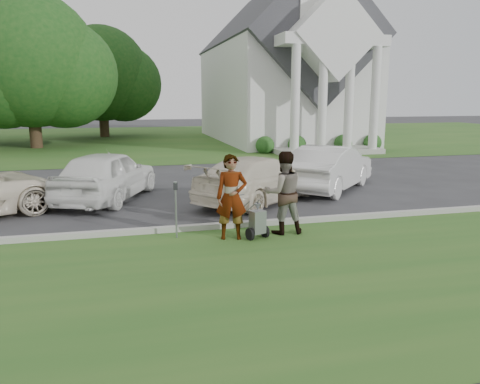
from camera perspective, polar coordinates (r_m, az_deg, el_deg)
name	(u,v)px	position (r m, az deg, el deg)	size (l,w,h in m)	color
ground	(239,234)	(11.30, -0.18, -5.15)	(120.00, 120.00, 0.00)	#333335
grass_strip	(279,280)	(8.58, 4.73, -10.68)	(80.00, 7.00, 0.01)	#29591E
church_lawn	(156,139)	(37.74, -10.17, 6.41)	(80.00, 30.00, 0.01)	#29591E
curb	(233,225)	(11.80, -0.83, -4.06)	(80.00, 0.18, 0.15)	#9E9E93
church	(282,59)	(35.67, 5.10, 15.81)	(9.19, 19.00, 24.10)	white
tree_left	(30,66)	(33.00, -24.26, 13.78)	(10.63, 8.40, 9.71)	#332316
tree_back	(101,78)	(40.55, -16.54, 13.15)	(9.61, 7.60, 8.89)	#332316
striping_cart	(257,223)	(10.84, 2.12, -3.74)	(0.69, 1.05, 0.91)	black
person_left	(232,198)	(10.68, -1.04, -0.70)	(0.72, 0.47, 1.96)	#999999
person_right	(283,193)	(11.17, 5.31, -0.16)	(0.96, 0.75, 1.98)	#999999
parking_meter_near	(176,203)	(10.86, -7.83, -1.33)	(0.10, 0.09, 1.34)	gray
car_b	(107,175)	(15.43, -15.91, 2.00)	(1.91, 4.75, 1.62)	white
car_c	(258,179)	(14.61, 2.25, 1.57)	(2.02, 4.96, 1.44)	silver
car_d	(330,168)	(16.80, 10.93, 2.93)	(1.68, 4.81, 1.59)	silver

